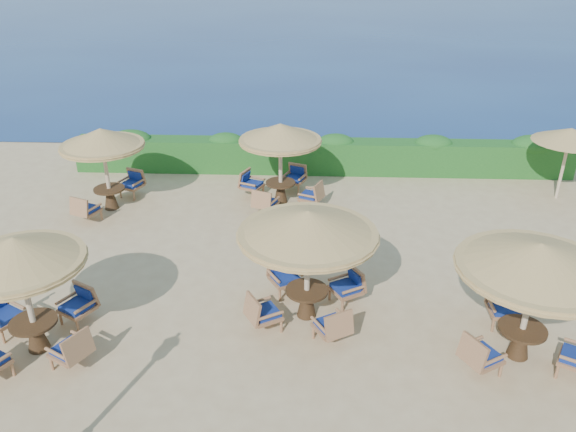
% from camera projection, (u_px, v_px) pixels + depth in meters
% --- Properties ---
extents(ground, '(120.00, 120.00, 0.00)m').
position_uv_depth(ground, '(324.00, 276.00, 14.33)').
color(ground, tan).
rests_on(ground, ground).
extents(sea, '(160.00, 160.00, 0.00)m').
position_uv_depth(sea, '(316.00, 2.00, 77.03)').
color(sea, navy).
rests_on(sea, ground).
extents(hedge, '(18.00, 0.90, 1.20)m').
position_uv_depth(hedge, '(322.00, 156.00, 20.51)').
color(hedge, '#194F1A').
rests_on(hedge, ground).
extents(extra_parasol, '(2.30, 2.30, 2.41)m').
position_uv_depth(extra_parasol, '(570.00, 135.00, 17.73)').
color(extra_parasol, beige).
rests_on(extra_parasol, ground).
extents(cafe_set_0, '(2.79, 2.79, 2.65)m').
position_uv_depth(cafe_set_0, '(22.00, 277.00, 11.02)').
color(cafe_set_0, beige).
rests_on(cafe_set_0, ground).
extents(cafe_set_1, '(3.07, 3.07, 2.65)m').
position_uv_depth(cafe_set_1, '(308.00, 243.00, 12.01)').
color(cafe_set_1, beige).
rests_on(cafe_set_1, ground).
extents(cafe_set_2, '(3.10, 3.10, 2.65)m').
position_uv_depth(cafe_set_2, '(535.00, 275.00, 10.73)').
color(cafe_set_2, beige).
rests_on(cafe_set_2, ground).
extents(cafe_set_3, '(2.55, 2.86, 2.65)m').
position_uv_depth(cafe_set_3, '(103.00, 150.00, 17.08)').
color(cafe_set_3, beige).
rests_on(cafe_set_3, ground).
extents(cafe_set_4, '(2.85, 2.85, 2.65)m').
position_uv_depth(cafe_set_4, '(280.00, 151.00, 17.61)').
color(cafe_set_4, beige).
rests_on(cafe_set_4, ground).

